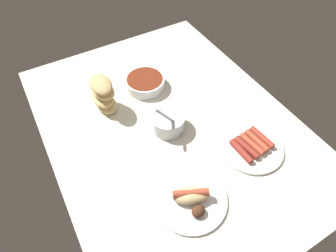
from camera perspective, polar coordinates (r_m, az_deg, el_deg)
ground_plane at (r=110.90cm, az=0.39°, el=0.05°), size 120.00×90.00×3.00cm
plate_sausages at (r=106.18cm, az=16.38°, el=-3.84°), size 23.34×23.34×3.36cm
bowl_chili at (r=122.85cm, az=-4.66°, el=8.78°), size 17.01×17.01×4.56cm
bowl_coleslaw at (r=105.75cm, az=-0.03°, el=1.00°), size 13.04×13.17×16.04cm
plate_hotdog_assembled at (r=91.35cm, az=4.58°, el=-14.21°), size 23.50×23.50×5.61cm
bread_stack at (r=113.30cm, az=-12.99°, el=6.28°), size 13.74×10.06×14.40cm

